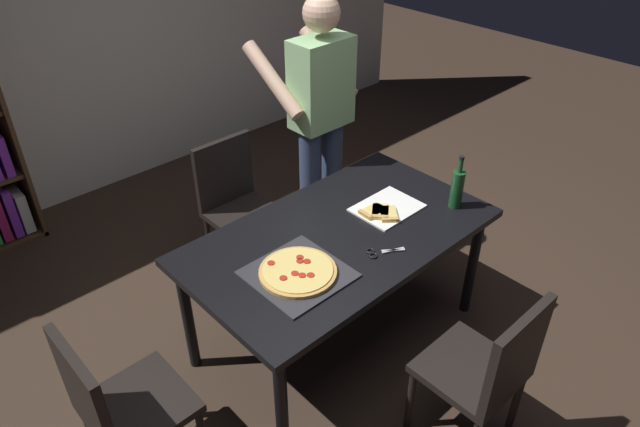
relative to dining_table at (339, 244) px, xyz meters
The scene contains 11 objects.
ground_plane 0.68m from the dining_table, ahead, with size 12.00×12.00×0.00m, color #38281E.
back_wall 2.70m from the dining_table, 90.00° to the left, with size 6.40×0.10×2.80m, color silver.
dining_table is the anchor object (origin of this frame).
chair_near_camera 0.97m from the dining_table, 90.00° to the right, with size 0.42×0.42×0.90m.
chair_far_side 0.97m from the dining_table, 90.00° to the left, with size 0.42×0.42×0.90m.
chair_left_end 1.32m from the dining_table, behind, with size 0.42×0.42×0.90m.
person_serving_pizza 0.97m from the dining_table, 53.56° to the left, with size 0.55×0.54×1.75m.
pepperoni_pizza_on_tray 0.40m from the dining_table, 164.72° to the right, with size 0.43×0.43×0.04m.
pizza_slices_on_towel 0.33m from the dining_table, ahead, with size 0.36×0.28×0.03m.
wine_bottle 0.73m from the dining_table, 21.51° to the right, with size 0.07×0.07×0.32m.
kitchen_scissors 0.27m from the dining_table, 83.73° to the right, with size 0.19×0.15×0.01m.
Camera 1 is at (-1.72, -1.69, 2.52)m, focal length 32.02 mm.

